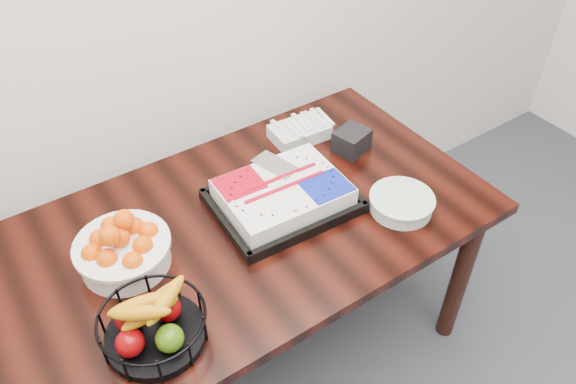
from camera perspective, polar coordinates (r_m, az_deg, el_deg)
table at (r=1.86m, az=-6.87°, el=-6.06°), size 1.80×0.90×0.75m
cake_tray at (r=1.85m, az=-0.53°, el=-0.35°), size 0.47×0.38×0.09m
tangerine_bowl at (r=1.71m, az=-16.51°, el=-5.22°), size 0.28×0.28×0.18m
fruit_basket at (r=1.53m, az=-13.54°, el=-12.96°), size 0.28×0.28×0.15m
plate_stack at (r=1.88m, az=11.45°, el=-1.12°), size 0.21×0.21×0.05m
fork_bag at (r=2.15m, az=1.17°, el=6.19°), size 0.22×0.15×0.06m
napkin_box at (r=2.09m, az=6.48°, el=5.18°), size 0.14×0.13×0.09m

